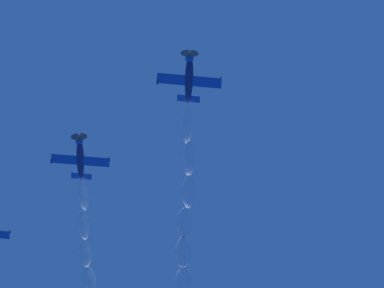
# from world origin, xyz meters

# --- Properties ---
(airplane_lead) EXTENTS (7.20, 7.97, 2.53)m
(airplane_lead) POSITION_xyz_m (5.70, -1.65, 72.78)
(airplane_lead) COLOR navy
(airplane_left_wingman) EXTENTS (7.20, 7.99, 2.87)m
(airplane_left_wingman) POSITION_xyz_m (-2.55, -20.22, 74.20)
(airplane_left_wingman) COLOR navy
(smoke_trail_lead) EXTENTS (40.28, 15.81, 8.99)m
(smoke_trail_lead) POSITION_xyz_m (-22.12, -11.71, 68.05)
(smoke_trail_lead) COLOR white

